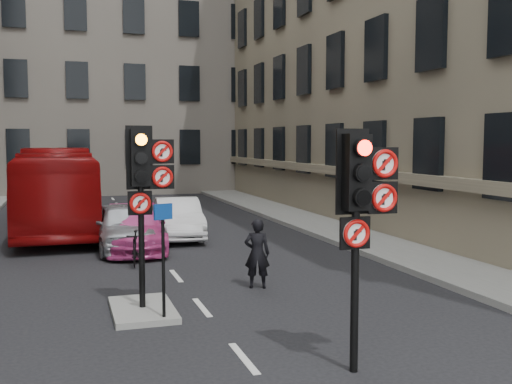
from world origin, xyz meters
TOP-DOWN VIEW (x-y plane):
  - pavement_right at (7.20, 12.00)m, footprint 3.00×50.00m
  - centre_island at (-1.20, 5.00)m, footprint 1.20×2.00m
  - building_far at (0.00, 38.00)m, footprint 30.00×14.00m
  - signal_near at (1.49, 0.99)m, footprint 0.91×0.40m
  - signal_far at (-1.11, 4.99)m, footprint 0.91×0.40m
  - car_silver at (-0.92, 12.17)m, footprint 1.88×4.36m
  - car_white at (1.12, 13.90)m, footprint 1.76×4.30m
  - car_pink at (-0.57, 12.01)m, footprint 2.12×4.58m
  - bus_red at (-2.91, 17.21)m, footprint 2.64×11.25m
  - motorcycle at (-0.82, 9.74)m, footprint 0.66×1.57m
  - motorcyclist at (1.58, 6.23)m, footprint 0.68×0.54m
  - info_sign at (-0.90, 4.18)m, footprint 0.36×0.16m

SIDE VIEW (x-z plane):
  - centre_island at x=-1.20m, z-range 0.00..0.12m
  - pavement_right at x=7.20m, z-range 0.00..0.16m
  - motorcycle at x=-0.82m, z-range 0.00..0.92m
  - car_pink at x=-0.57m, z-range 0.00..1.30m
  - car_white at x=1.12m, z-range 0.00..1.39m
  - car_silver at x=-0.92m, z-range 0.00..1.47m
  - motorcyclist at x=1.58m, z-range 0.00..1.62m
  - info_sign at x=-0.90m, z-range 0.43..2.56m
  - bus_red at x=-2.91m, z-range 0.00..3.13m
  - signal_near at x=1.49m, z-range 0.79..4.37m
  - signal_far at x=-1.11m, z-range 0.91..4.49m
  - building_far at x=0.00m, z-range 0.00..20.00m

